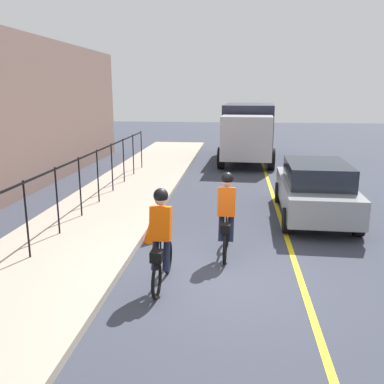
% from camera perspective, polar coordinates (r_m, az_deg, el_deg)
% --- Properties ---
extents(ground_plane, '(80.00, 80.00, 0.00)m').
position_cam_1_polar(ground_plane, '(8.20, 3.14, -11.46)').
color(ground_plane, '#353845').
extents(lane_line_centre, '(36.00, 0.12, 0.01)m').
position_cam_1_polar(lane_line_centre, '(8.29, 14.49, -11.61)').
color(lane_line_centre, yellow).
rests_on(lane_line_centre, ground).
extents(sidewalk, '(40.00, 3.20, 0.15)m').
position_cam_1_polar(sidewalk, '(8.98, -19.38, -9.43)').
color(sidewalk, '#A49786').
rests_on(sidewalk, ground).
extents(iron_fence, '(19.20, 0.04, 1.60)m').
position_cam_1_polar(iron_fence, '(9.64, -19.59, -0.25)').
color(iron_fence, black).
rests_on(iron_fence, sidewalk).
extents(cyclist_lead, '(1.71, 0.37, 1.83)m').
position_cam_1_polar(cyclist_lead, '(7.52, -4.17, -6.33)').
color(cyclist_lead, black).
rests_on(cyclist_lead, ground).
extents(cyclist_follow, '(1.71, 0.37, 1.83)m').
position_cam_1_polar(cyclist_follow, '(8.93, 4.67, -3.12)').
color(cyclist_follow, black).
rests_on(cyclist_follow, ground).
extents(patrol_sedan, '(4.44, 2.01, 1.58)m').
position_cam_1_polar(patrol_sedan, '(12.13, 16.24, 0.44)').
color(patrol_sedan, gray).
rests_on(patrol_sedan, ground).
extents(box_truck_background, '(6.81, 2.78, 2.78)m').
position_cam_1_polar(box_truck_background, '(21.51, 7.58, 8.34)').
color(box_truck_background, '#222434').
rests_on(box_truck_background, ground).
extents(traffic_cone_near, '(0.36, 0.36, 0.58)m').
position_cam_1_polar(traffic_cone_near, '(9.96, -5.55, -5.09)').
color(traffic_cone_near, '#EA5808').
rests_on(traffic_cone_near, ground).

